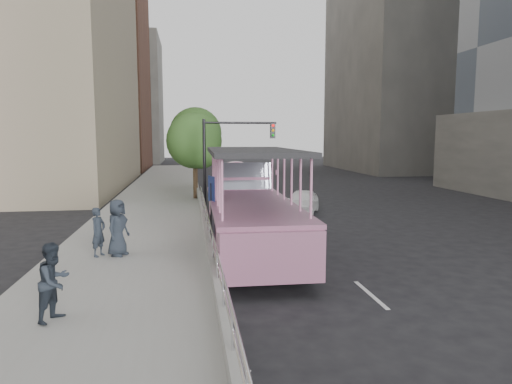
{
  "coord_description": "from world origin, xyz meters",
  "views": [
    {
      "loc": [
        -3.81,
        -13.28,
        4.25
      ],
      "look_at": [
        -1.47,
        2.43,
        2.3
      ],
      "focal_mm": 32.0,
      "sensor_mm": 36.0,
      "label": 1
    }
  ],
  "objects_px": {
    "duck_boat": "(248,211)",
    "street_tree_far": "(197,135)",
    "traffic_signal": "(226,150)",
    "parking_sign": "(212,205)",
    "pedestrian_near": "(98,232)",
    "street_tree_near": "(196,143)",
    "pedestrian_mid": "(54,282)",
    "pedestrian_far": "(118,228)",
    "car": "(302,202)"
  },
  "relations": [
    {
      "from": "duck_boat",
      "to": "street_tree_far",
      "type": "distance_m",
      "value": 18.39
    },
    {
      "from": "traffic_signal",
      "to": "parking_sign",
      "type": "bearing_deg",
      "value": -97.75
    },
    {
      "from": "pedestrian_near",
      "to": "traffic_signal",
      "type": "xyz_separation_m",
      "value": [
        5.07,
        10.43,
        2.39
      ]
    },
    {
      "from": "traffic_signal",
      "to": "street_tree_far",
      "type": "distance_m",
      "value": 9.57
    },
    {
      "from": "street_tree_near",
      "to": "street_tree_far",
      "type": "distance_m",
      "value": 6.02
    },
    {
      "from": "pedestrian_near",
      "to": "pedestrian_mid",
      "type": "distance_m",
      "value": 5.37
    },
    {
      "from": "pedestrian_far",
      "to": "parking_sign",
      "type": "height_order",
      "value": "parking_sign"
    },
    {
      "from": "duck_boat",
      "to": "street_tree_far",
      "type": "relative_size",
      "value": 1.78
    },
    {
      "from": "duck_boat",
      "to": "car",
      "type": "relative_size",
      "value": 3.01
    },
    {
      "from": "pedestrian_mid",
      "to": "traffic_signal",
      "type": "height_order",
      "value": "traffic_signal"
    },
    {
      "from": "pedestrian_near",
      "to": "traffic_signal",
      "type": "height_order",
      "value": "traffic_signal"
    },
    {
      "from": "car",
      "to": "pedestrian_near",
      "type": "distance_m",
      "value": 12.83
    },
    {
      "from": "pedestrian_near",
      "to": "street_tree_near",
      "type": "distance_m",
      "value": 14.54
    },
    {
      "from": "traffic_signal",
      "to": "street_tree_near",
      "type": "xyz_separation_m",
      "value": [
        -1.6,
        3.43,
        0.32
      ]
    },
    {
      "from": "pedestrian_near",
      "to": "parking_sign",
      "type": "relative_size",
      "value": 0.57
    },
    {
      "from": "street_tree_near",
      "to": "street_tree_far",
      "type": "height_order",
      "value": "street_tree_far"
    },
    {
      "from": "car",
      "to": "street_tree_far",
      "type": "bearing_deg",
      "value": 139.69
    },
    {
      "from": "pedestrian_mid",
      "to": "street_tree_far",
      "type": "bearing_deg",
      "value": 18.27
    },
    {
      "from": "pedestrian_near",
      "to": "pedestrian_far",
      "type": "bearing_deg",
      "value": -62.73
    },
    {
      "from": "traffic_signal",
      "to": "street_tree_far",
      "type": "relative_size",
      "value": 0.81
    },
    {
      "from": "car",
      "to": "street_tree_far",
      "type": "relative_size",
      "value": 0.59
    },
    {
      "from": "car",
      "to": "street_tree_near",
      "type": "height_order",
      "value": "street_tree_near"
    },
    {
      "from": "pedestrian_mid",
      "to": "duck_boat",
      "type": "bearing_deg",
      "value": -9.31
    },
    {
      "from": "street_tree_far",
      "to": "pedestrian_far",
      "type": "bearing_deg",
      "value": -98.75
    },
    {
      "from": "duck_boat",
      "to": "car",
      "type": "xyz_separation_m",
      "value": [
        3.99,
        7.19,
        -0.76
      ]
    },
    {
      "from": "traffic_signal",
      "to": "pedestrian_far",
      "type": "bearing_deg",
      "value": -113.12
    },
    {
      "from": "duck_boat",
      "to": "traffic_signal",
      "type": "bearing_deg",
      "value": 90.83
    },
    {
      "from": "parking_sign",
      "to": "street_tree_near",
      "type": "distance_m",
      "value": 13.09
    },
    {
      "from": "pedestrian_mid",
      "to": "pedestrian_far",
      "type": "relative_size",
      "value": 0.91
    },
    {
      "from": "pedestrian_mid",
      "to": "street_tree_far",
      "type": "xyz_separation_m",
      "value": [
        3.59,
        25.22,
        3.15
      ]
    },
    {
      "from": "pedestrian_mid",
      "to": "parking_sign",
      "type": "distance_m",
      "value": 7.33
    },
    {
      "from": "car",
      "to": "traffic_signal",
      "type": "xyz_separation_m",
      "value": [
        -4.11,
        1.49,
        2.85
      ]
    },
    {
      "from": "car",
      "to": "street_tree_near",
      "type": "relative_size",
      "value": 0.67
    },
    {
      "from": "car",
      "to": "parking_sign",
      "type": "relative_size",
      "value": 1.35
    },
    {
      "from": "pedestrian_far",
      "to": "traffic_signal",
      "type": "relative_size",
      "value": 0.36
    },
    {
      "from": "duck_boat",
      "to": "street_tree_far",
      "type": "xyz_separation_m",
      "value": [
        -1.52,
        18.1,
        2.9
      ]
    },
    {
      "from": "traffic_signal",
      "to": "street_tree_far",
      "type": "xyz_separation_m",
      "value": [
        -1.4,
        9.43,
        0.81
      ]
    },
    {
      "from": "street_tree_near",
      "to": "street_tree_far",
      "type": "xyz_separation_m",
      "value": [
        0.2,
        6.0,
        0.49
      ]
    },
    {
      "from": "duck_boat",
      "to": "traffic_signal",
      "type": "xyz_separation_m",
      "value": [
        -0.12,
        8.67,
        2.09
      ]
    },
    {
      "from": "parking_sign",
      "to": "car",
      "type": "bearing_deg",
      "value": 56.01
    },
    {
      "from": "pedestrian_mid",
      "to": "parking_sign",
      "type": "bearing_deg",
      "value": -4.04
    },
    {
      "from": "pedestrian_near",
      "to": "pedestrian_mid",
      "type": "relative_size",
      "value": 0.95
    },
    {
      "from": "pedestrian_near",
      "to": "street_tree_near",
      "type": "height_order",
      "value": "street_tree_near"
    },
    {
      "from": "duck_boat",
      "to": "pedestrian_near",
      "type": "xyz_separation_m",
      "value": [
        -5.2,
        -1.76,
        -0.3
      ]
    },
    {
      "from": "duck_boat",
      "to": "pedestrian_far",
      "type": "distance_m",
      "value": 4.91
    },
    {
      "from": "duck_boat",
      "to": "car",
      "type": "height_order",
      "value": "duck_boat"
    },
    {
      "from": "pedestrian_far",
      "to": "car",
      "type": "bearing_deg",
      "value": -17.15
    },
    {
      "from": "street_tree_near",
      "to": "traffic_signal",
      "type": "bearing_deg",
      "value": -65.02
    },
    {
      "from": "duck_boat",
      "to": "parking_sign",
      "type": "bearing_deg",
      "value": -149.79
    },
    {
      "from": "street_tree_far",
      "to": "duck_boat",
      "type": "bearing_deg",
      "value": -85.19
    }
  ]
}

